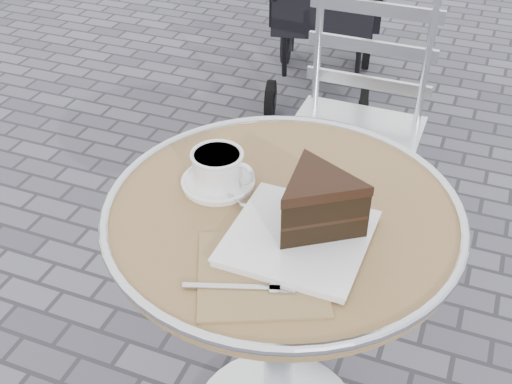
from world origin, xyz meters
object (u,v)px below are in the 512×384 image
at_px(bistro_chair, 361,98).
at_px(cake_plate_set, 312,212).
at_px(cafe_table, 281,269).
at_px(cappuccino_set, 218,171).

bearing_deg(bistro_chair, cake_plate_set, -83.27).
bearing_deg(cafe_table, cappuccino_set, 169.58).
distance_m(cappuccino_set, bistro_chair, 0.83).
xyz_separation_m(cappuccino_set, bistro_chair, (0.12, 0.80, -0.21)).
xyz_separation_m(cafe_table, cappuccino_set, (-0.15, 0.03, 0.20)).
bearing_deg(cappuccino_set, cafe_table, -9.73).
height_order(cafe_table, cake_plate_set, cake_plate_set).
relative_size(cappuccino_set, cake_plate_set, 0.42).
xyz_separation_m(cafe_table, cake_plate_set, (0.08, -0.06, 0.23)).
height_order(cappuccino_set, bistro_chair, bistro_chair).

